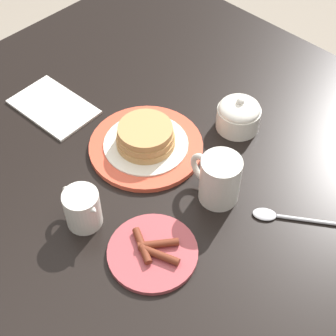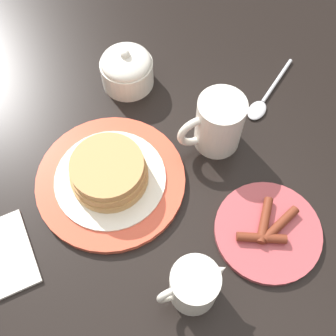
% 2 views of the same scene
% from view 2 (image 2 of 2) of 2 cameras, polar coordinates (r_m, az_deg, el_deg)
% --- Properties ---
extents(ground_plane, '(8.00, 8.00, 0.00)m').
position_cam_2_polar(ground_plane, '(1.41, -3.42, -14.73)').
color(ground_plane, gray).
extents(dining_table, '(1.14, 1.09, 0.75)m').
position_cam_2_polar(dining_table, '(0.81, -5.77, -4.19)').
color(dining_table, black).
rests_on(dining_table, ground_plane).
extents(pancake_plate, '(0.24, 0.24, 0.06)m').
position_cam_2_polar(pancake_plate, '(0.68, -7.90, -1.14)').
color(pancake_plate, '#DB5138').
rests_on(pancake_plate, dining_table).
extents(side_plate_bacon, '(0.16, 0.16, 0.02)m').
position_cam_2_polar(side_plate_bacon, '(0.67, 13.38, -8.28)').
color(side_plate_bacon, '#B2474C').
rests_on(side_plate_bacon, dining_table).
extents(coffee_mug, '(0.11, 0.08, 0.10)m').
position_cam_2_polar(coffee_mug, '(0.69, 6.72, 6.00)').
color(coffee_mug, silver).
rests_on(coffee_mug, dining_table).
extents(creamer_pitcher, '(0.10, 0.07, 0.09)m').
position_cam_2_polar(creamer_pitcher, '(0.59, 3.60, -15.56)').
color(creamer_pitcher, silver).
rests_on(creamer_pitcher, dining_table).
extents(sugar_bowl, '(0.10, 0.10, 0.08)m').
position_cam_2_polar(sugar_bowl, '(0.78, -5.61, 13.22)').
color(sugar_bowl, silver).
rests_on(sugar_bowl, dining_table).
extents(spoon, '(0.14, 0.11, 0.01)m').
position_cam_2_polar(spoon, '(0.79, 12.86, 8.96)').
color(spoon, silver).
rests_on(spoon, dining_table).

